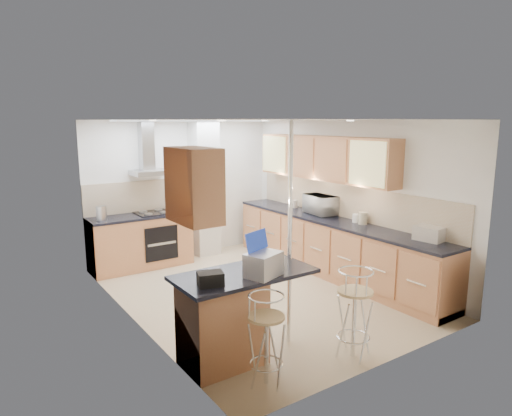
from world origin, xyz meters
TOP-DOWN VIEW (x-y plane):
  - ground at (0.00, 0.00)m, footprint 4.80×4.80m
  - room_shell at (0.32, 0.38)m, footprint 3.64×4.84m
  - right_counter at (1.50, 0.00)m, footprint 0.63×4.40m
  - back_counter at (-0.95, 2.10)m, footprint 1.70×0.63m
  - peninsula at (-1.12, -1.45)m, footprint 1.47×0.72m
  - microwave at (1.65, 0.43)m, footprint 0.47×0.64m
  - laptop at (-1.03, -1.65)m, footprint 0.42×0.37m
  - bag at (-1.60, -1.59)m, footprint 0.28×0.24m
  - bar_stool_near at (-1.23, -2.00)m, footprint 0.47×0.47m
  - bar_stool_end at (-0.16, -2.10)m, footprint 0.56×0.56m
  - jar_a at (1.64, 0.52)m, footprint 0.15×0.15m
  - jar_b at (1.63, 1.13)m, footprint 0.14×0.14m
  - jar_c at (1.65, -0.51)m, footprint 0.15×0.15m
  - jar_d at (1.65, -0.36)m, footprint 0.12×0.12m
  - bread_bin at (1.66, -1.69)m, footprint 0.33×0.40m
  - kettle at (-1.61, 2.00)m, footprint 0.16×0.16m

SIDE VIEW (x-z plane):
  - ground at x=0.00m, z-range 0.00..0.00m
  - bar_stool_near at x=-1.23m, z-range 0.00..0.90m
  - back_counter at x=-0.95m, z-range 0.00..0.92m
  - right_counter at x=1.50m, z-range 0.00..0.92m
  - peninsula at x=-1.12m, z-range 0.01..0.95m
  - bar_stool_end at x=-0.16m, z-range 0.00..0.97m
  - jar_d at x=1.65m, z-range 0.92..1.05m
  - jar_b at x=1.63m, z-range 0.92..1.06m
  - jar_a at x=1.64m, z-range 0.92..1.08m
  - bag at x=-1.60m, z-range 0.94..1.07m
  - jar_c at x=1.65m, z-range 0.92..1.11m
  - bread_bin at x=1.66m, z-range 0.92..1.11m
  - kettle at x=-1.61m, z-range 0.92..1.15m
  - laptop at x=-1.03m, z-range 0.94..1.18m
  - microwave at x=1.65m, z-range 0.92..1.25m
  - room_shell at x=0.32m, z-range 0.29..2.80m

